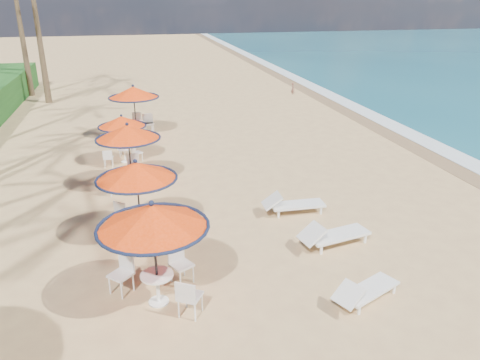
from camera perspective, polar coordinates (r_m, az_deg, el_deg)
The scene contains 12 objects.
ground at distance 12.81m, azimuth 11.27°, elevation -11.05°, with size 160.00×160.00×0.00m, color tan.
foam_strip at distance 25.18m, azimuth 21.58°, elevation 4.40°, with size 1.20×140.00×0.04m, color white.
wetsand_band at distance 24.69m, azimuth 19.85°, elevation 4.31°, with size 1.40×140.00×0.02m, color olive.
station_0 at distance 10.72m, azimuth -10.39°, elevation -5.87°, with size 2.55×2.55×2.66m.
station_1 at distance 13.83m, azimuth -12.48°, elevation 0.20°, with size 2.38×2.38×2.48m.
station_2 at distance 17.77m, azimuth -13.43°, elevation 4.73°, with size 2.40×2.46×2.51m.
station_3 at distance 20.69m, azimuth -14.19°, elevation 6.25°, with size 2.05×2.12×2.13m.
station_4 at distance 24.61m, azimuth -12.65°, elevation 9.71°, with size 2.55×2.55×2.66m.
lounger_near at distance 11.75m, azimuth 14.94°, elevation -12.90°, with size 1.96×1.32×0.68m.
lounger_mid at distance 13.89m, azimuth 11.16°, elevation -6.54°, with size 2.28×1.11×0.78m.
lounger_far at distance 15.68m, azimuth 6.29°, elevation -2.89°, with size 2.10×0.71×0.75m.
person at distance 34.85m, azimuth 6.45°, elevation 11.05°, with size 0.34×0.22×0.94m, color brown.
Camera 1 is at (-4.80, -9.71, 6.85)m, focal length 35.00 mm.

